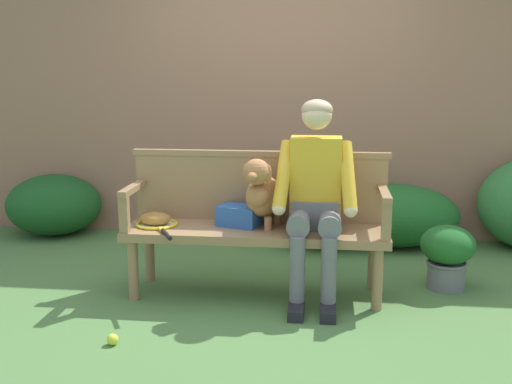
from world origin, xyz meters
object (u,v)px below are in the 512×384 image
Objects in this scene: tennis_ball at (113,339)px; potted_plant at (447,252)px; person_seated at (315,191)px; dog_on_bench at (262,192)px; sports_bag at (240,216)px; garden_bench at (256,236)px; baseball_glove at (155,219)px; tennis_racket at (158,225)px.

tennis_ball is 2.37m from potted_plant.
dog_on_bench is (-0.36, 0.03, -0.02)m from person_seated.
sports_bag is at bearing 172.16° from person_seated.
sports_bag is at bearing 155.18° from garden_bench.
tennis_ball is at bearing -84.53° from baseball_glove.
sports_bag is 1.50m from potted_plant.
dog_on_bench reaches higher than potted_plant.
garden_bench is 3.87× the size of potted_plant.
sports_bag is at bearing 165.46° from dog_on_bench.
baseball_glove is 0.59m from sports_bag.
tennis_racket is at bearing -49.73° from baseball_glove.
person_seated is 0.36m from dog_on_bench.
sports_bag is at bearing 57.92° from tennis_ball.
dog_on_bench is (0.04, 0.01, 0.31)m from garden_bench.
tennis_racket is at bearing -170.71° from sports_bag.
person_seated reaches higher than baseball_glove.
tennis_ball is at bearing -128.63° from garden_bench.
tennis_racket reaches higher than potted_plant.
garden_bench is 8.10× the size of baseball_glove.
garden_bench is 0.68m from tennis_racket.
garden_bench is 0.52m from person_seated.
tennis_racket is 0.57m from sports_bag.
garden_bench is 6.37× the size of sports_bag.
tennis_racket is at bearing -176.98° from garden_bench.
baseball_glove reaches higher than garden_bench.
dog_on_bench is 0.86× the size of tennis_racket.
person_seated is 6.12× the size of baseball_glove.
sports_bag reaches higher than potted_plant.
tennis_ball is (-0.60, -0.95, -0.51)m from sports_bag.
dog_on_bench is 7.45× the size of tennis_ball.
baseball_glove is 2.07m from potted_plant.
sports_bag is (-0.12, 0.06, 0.13)m from garden_bench.
potted_plant is at bearing 13.81° from baseball_glove.
tennis_racket is (-0.72, -0.05, -0.24)m from dog_on_bench.
tennis_racket is 1.24× the size of potted_plant.
person_seated reaches higher than dog_on_bench.
tennis_ball is (-0.72, -0.90, -0.38)m from garden_bench.
baseball_glove is at bearing 179.00° from person_seated.
tennis_racket is 8.65× the size of tennis_ball.
person_seated is at bearing -4.82° from dog_on_bench.
tennis_ball is at bearing -122.08° from sports_bag.
dog_on_bench is 1.37m from tennis_ball.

